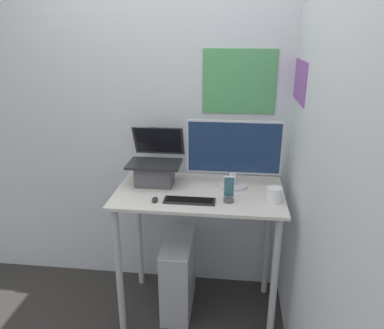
{
  "coord_description": "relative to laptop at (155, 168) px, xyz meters",
  "views": [
    {
      "loc": [
        0.21,
        -1.89,
        1.92
      ],
      "look_at": [
        -0.05,
        0.31,
        1.12
      ],
      "focal_mm": 35.0,
      "sensor_mm": 36.0,
      "label": 1
    }
  ],
  "objects": [
    {
      "name": "wall_back",
      "position": [
        0.31,
        0.3,
        0.25
      ],
      "size": [
        6.0,
        0.06,
        2.6
      ],
      "color": "silver",
      "rests_on": "ground_plane"
    },
    {
      "name": "laptop",
      "position": [
        0.0,
        0.0,
        0.0
      ],
      "size": [
        0.35,
        0.33,
        0.36
      ],
      "color": "#4C4C51",
      "rests_on": "desk"
    },
    {
      "name": "computer_tower",
      "position": [
        0.16,
        -0.09,
        -0.77
      ],
      "size": [
        0.2,
        0.46,
        0.56
      ],
      "color": "silver",
      "rests_on": "ground_plane"
    },
    {
      "name": "monitor",
      "position": [
        0.52,
        0.01,
        0.12
      ],
      "size": [
        0.61,
        0.19,
        0.45
      ],
      "color": "silver",
      "rests_on": "desk"
    },
    {
      "name": "cell_phone",
      "position": [
        0.5,
        -0.22,
        -0.05
      ],
      "size": [
        0.06,
        0.07,
        0.16
      ],
      "color": "#4C4C51",
      "rests_on": "desk"
    },
    {
      "name": "wall_side_right",
      "position": [
        0.93,
        -0.4,
        0.25
      ],
      "size": [
        0.06,
        6.0,
        2.6
      ],
      "color": "silver",
      "rests_on": "ground_plane"
    },
    {
      "name": "mouse",
      "position": [
        0.05,
        -0.28,
        -0.09
      ],
      "size": [
        0.04,
        0.06,
        0.03
      ],
      "color": "#262626",
      "rests_on": "desk"
    },
    {
      "name": "mug",
      "position": [
        0.77,
        -0.2,
        -0.06
      ],
      "size": [
        0.09,
        0.09,
        0.09
      ],
      "color": "white",
      "rests_on": "desk"
    },
    {
      "name": "desk",
      "position": [
        0.31,
        -0.1,
        -0.28
      ],
      "size": [
        1.08,
        0.62,
        0.94
      ],
      "color": "beige",
      "rests_on": "ground_plane"
    },
    {
      "name": "keyboard",
      "position": [
        0.26,
        -0.26,
        -0.1
      ],
      "size": [
        0.31,
        0.09,
        0.02
      ],
      "color": "black",
      "rests_on": "desk"
    }
  ]
}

